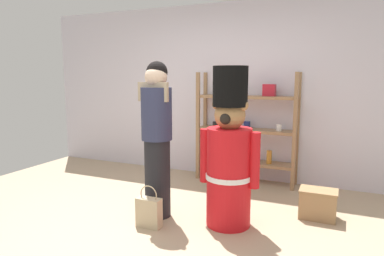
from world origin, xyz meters
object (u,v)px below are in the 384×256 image
Objects in this scene: teddy_bear_guard at (229,156)px; display_crate at (318,204)px; shopping_bag at (149,212)px; merchandise_shelf at (247,127)px; person_shopper at (157,136)px.

teddy_bear_guard is 4.15× the size of display_crate.
shopping_bag is at bearing -151.67° from teddy_bear_guard.
teddy_bear_guard reaches higher than shopping_bag.
merchandise_shelf is 1.55m from teddy_bear_guard.
person_shopper is at bearing 101.90° from shopping_bag.
display_crate is (1.07, -0.99, -0.64)m from merchandise_shelf.
person_shopper reaches higher than merchandise_shelf.
teddy_bear_guard is at bearing -146.89° from display_crate.
merchandise_shelf is 0.94× the size of person_shopper.
teddy_bear_guard is at bearing 6.67° from person_shopper.
person_shopper is at bearing -158.49° from display_crate.
teddy_bear_guard is 3.69× the size of shopping_bag.
person_shopper is (-0.78, -0.09, 0.17)m from teddy_bear_guard.
person_shopper is at bearing -173.33° from teddy_bear_guard.
merchandise_shelf reaches higher than display_crate.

